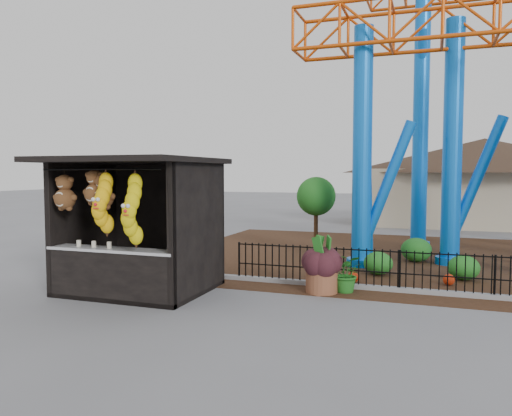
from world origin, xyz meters
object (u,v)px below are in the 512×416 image
(roller_coaster, at_px, (493,53))
(terracotta_planter, at_px, (322,280))
(prize_booth, at_px, (132,227))
(potted_plant, at_px, (347,273))

(roller_coaster, xyz_separation_m, terracotta_planter, (-4.01, -5.87, -6.14))
(prize_booth, xyz_separation_m, roller_coaster, (8.12, 7.33, 4.90))
(terracotta_planter, bearing_deg, roller_coaster, 55.62)
(roller_coaster, bearing_deg, terracotta_planter, -124.38)
(roller_coaster, relative_size, terracotta_planter, 14.97)
(roller_coaster, distance_m, potted_plant, 8.93)
(prize_booth, distance_m, terracotta_planter, 4.53)
(prize_booth, height_order, potted_plant, prize_booth)
(roller_coaster, relative_size, potted_plant, 12.13)
(prize_booth, relative_size, terracotta_planter, 4.76)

